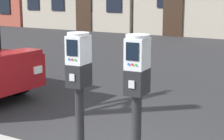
# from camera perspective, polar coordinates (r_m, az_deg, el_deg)

# --- Properties ---
(parking_meter_near_kerb) EXTENTS (0.23, 0.26, 1.52)m
(parking_meter_near_kerb) POSITION_cam_1_polar(r_m,az_deg,el_deg) (3.71, -5.10, -1.51)
(parking_meter_near_kerb) COLOR black
(parking_meter_near_kerb) RESTS_ON sidewalk_slab
(parking_meter_twin_adjacent) EXTENTS (0.23, 0.26, 1.54)m
(parking_meter_twin_adjacent) POSITION_cam_1_polar(r_m,az_deg,el_deg) (3.38, 3.86, -2.60)
(parking_meter_twin_adjacent) COLOR black
(parking_meter_twin_adjacent) RESTS_ON sidewalk_slab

